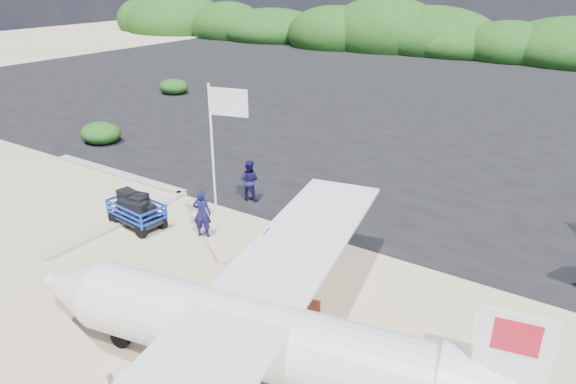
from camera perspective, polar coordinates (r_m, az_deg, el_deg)
name	(u,v)px	position (r m, az deg, el deg)	size (l,w,h in m)	color
ground	(176,273)	(18.01, -12.36, -8.79)	(160.00, 160.00, 0.00)	beige
asphalt_apron	(449,101)	(42.94, 17.45, 9.61)	(90.00, 50.00, 0.04)	#B2B2B2
lagoon	(55,199)	(25.36, -24.46, -0.67)	(9.00, 7.00, 0.40)	#B2B2B2
vegetation_band	(515,59)	(66.97, 23.95, 13.32)	(124.00, 8.00, 4.40)	#B2B2B2
baggage_cart	(138,226)	(21.48, -16.28, -3.67)	(2.52, 1.44, 1.26)	blue
flagpole	(220,267)	(18.11, -7.61, -8.22)	(1.27, 0.53, 6.35)	white
signboard	(288,341)	(14.78, 0.03, -16.23)	(1.85, 0.17, 1.53)	#5F271B
crew_a	(202,213)	(19.74, -9.54, -2.36)	(0.70, 0.46, 1.93)	#15144C
crew_b	(249,180)	(22.62, -4.35, 1.28)	(0.92, 0.72, 1.89)	#15144C
aircraft_small	(364,83)	(48.71, 8.48, 11.94)	(6.41, 6.41, 2.31)	#B2B2B2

